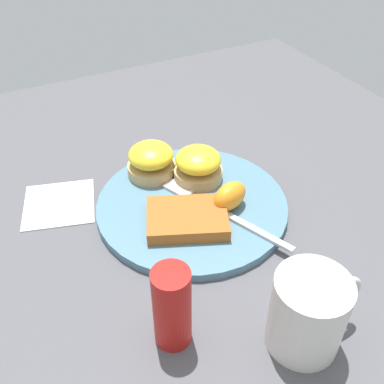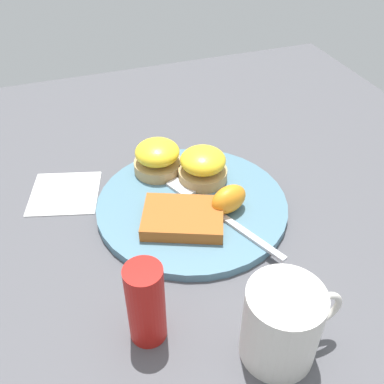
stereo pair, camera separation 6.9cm
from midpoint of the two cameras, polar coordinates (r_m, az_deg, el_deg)
The scene contains 10 objects.
ground_plane at distance 0.71m, azimuth 2.77°, elevation -2.23°, with size 1.10×1.10×0.00m, color #4C4C51.
plate at distance 0.71m, azimuth 2.79°, elevation -1.80°, with size 0.30×0.30×0.01m, color slate.
sandwich_benedict_left at distance 0.74m, azimuth 4.09°, elevation 3.25°, with size 0.08×0.08×0.06m.
sandwich_benedict_right at distance 0.75m, azimuth -1.78°, elevation 4.31°, with size 0.08×0.08×0.06m.
hashbrown_patty at distance 0.66m, azimuth 1.84°, elevation -3.41°, with size 0.12×0.09×0.02m, color #A65821.
orange_wedge at distance 0.68m, azimuth 7.61°, elevation -1.04°, with size 0.06×0.04×0.04m, color orange.
fork at distance 0.69m, azimuth 5.79°, elevation -2.58°, with size 0.11×0.22×0.00m.
cup at distance 0.53m, azimuth 15.27°, elevation -16.10°, with size 0.12×0.09×0.10m.
napkin at distance 0.76m, azimuth -13.40°, elevation -0.19°, with size 0.11×0.11×0.00m, color white.
condiment_bottle at distance 0.52m, azimuth -1.97°, elevation -14.21°, with size 0.04×0.04×0.11m, color #B21914.
Camera 2 is at (-0.18, -0.51, 0.47)m, focal length 42.00 mm.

